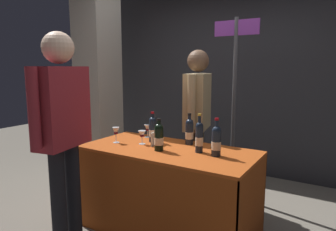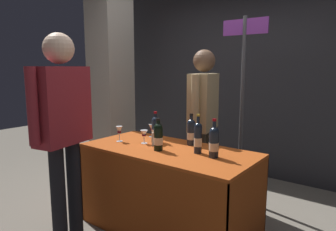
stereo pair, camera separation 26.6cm
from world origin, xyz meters
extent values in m
plane|color=gray|center=(0.00, 0.00, 0.00)|extent=(12.00, 12.00, 0.00)
cube|color=#2D2D33|center=(0.00, 1.98, 1.42)|extent=(5.17, 0.12, 2.84)
cube|color=gray|center=(-1.59, 0.78, 1.49)|extent=(0.46, 0.46, 2.98)
cube|color=#B74C19|center=(0.00, 0.00, 0.77)|extent=(1.56, 0.74, 0.02)
cube|color=#963E14|center=(0.00, -0.37, 0.38)|extent=(1.56, 0.01, 0.76)
cube|color=#963E14|center=(0.00, 0.37, 0.38)|extent=(1.56, 0.01, 0.76)
cube|color=#963E14|center=(-0.78, 0.00, 0.38)|extent=(0.01, 0.74, 0.76)
cube|color=#963E14|center=(0.78, 0.00, 0.38)|extent=(0.01, 0.74, 0.76)
cylinder|color=#192333|center=(0.09, 0.24, 0.88)|extent=(0.08, 0.08, 0.21)
sphere|color=#192333|center=(0.09, 0.24, 0.99)|extent=(0.07, 0.07, 0.07)
cylinder|color=#192333|center=(0.09, 0.24, 1.02)|extent=(0.03, 0.03, 0.07)
cylinder|color=black|center=(0.09, 0.24, 1.07)|extent=(0.03, 0.03, 0.02)
cylinder|color=beige|center=(0.09, 0.24, 0.87)|extent=(0.08, 0.08, 0.07)
cylinder|color=#192333|center=(0.45, 0.01, 0.89)|extent=(0.08, 0.08, 0.21)
sphere|color=#192333|center=(0.45, 0.01, 0.99)|extent=(0.08, 0.08, 0.08)
cylinder|color=#192333|center=(0.45, 0.01, 1.04)|extent=(0.03, 0.03, 0.09)
cylinder|color=maroon|center=(0.45, 0.01, 1.09)|extent=(0.03, 0.03, 0.02)
cylinder|color=beige|center=(0.45, 0.01, 0.87)|extent=(0.08, 0.08, 0.07)
cylinder|color=#192333|center=(0.29, 0.04, 0.90)|extent=(0.07, 0.07, 0.23)
sphere|color=#192333|center=(0.29, 0.04, 1.01)|extent=(0.06, 0.06, 0.06)
cylinder|color=#192333|center=(0.29, 0.04, 1.05)|extent=(0.02, 0.02, 0.09)
cylinder|color=#B7932D|center=(0.29, 0.04, 1.11)|extent=(0.03, 0.03, 0.02)
cylinder|color=beige|center=(0.29, 0.04, 0.88)|extent=(0.07, 0.07, 0.07)
cylinder|color=black|center=(-0.03, -0.10, 0.88)|extent=(0.08, 0.08, 0.20)
sphere|color=black|center=(-0.03, -0.10, 0.98)|extent=(0.08, 0.08, 0.08)
cylinder|color=black|center=(-0.03, -0.10, 1.02)|extent=(0.03, 0.03, 0.07)
cylinder|color=black|center=(-0.03, -0.10, 1.06)|extent=(0.04, 0.04, 0.02)
cylinder|color=beige|center=(-0.03, -0.10, 0.87)|extent=(0.08, 0.08, 0.06)
cylinder|color=#192333|center=(-0.26, 0.14, 0.89)|extent=(0.07, 0.07, 0.21)
sphere|color=#192333|center=(-0.26, 0.14, 0.99)|extent=(0.07, 0.07, 0.07)
cylinder|color=#192333|center=(-0.26, 0.14, 1.02)|extent=(0.03, 0.03, 0.07)
cylinder|color=maroon|center=(-0.26, 0.14, 1.07)|extent=(0.03, 0.03, 0.02)
cylinder|color=beige|center=(-0.26, 0.14, 0.87)|extent=(0.08, 0.08, 0.07)
cylinder|color=silver|center=(-0.30, 0.01, 0.78)|extent=(0.06, 0.06, 0.00)
cylinder|color=silver|center=(-0.30, 0.01, 0.82)|extent=(0.01, 0.01, 0.06)
cone|color=silver|center=(-0.30, 0.01, 0.88)|extent=(0.07, 0.07, 0.06)
cylinder|color=#590C19|center=(-0.30, 0.01, 0.86)|extent=(0.04, 0.04, 0.02)
cylinder|color=silver|center=(-0.54, -0.08, 0.78)|extent=(0.06, 0.06, 0.00)
cylinder|color=silver|center=(-0.54, -0.08, 0.82)|extent=(0.01, 0.01, 0.08)
cone|color=silver|center=(-0.54, -0.08, 0.90)|extent=(0.07, 0.07, 0.07)
cylinder|color=#590C19|center=(-0.54, -0.08, 0.88)|extent=(0.04, 0.04, 0.02)
cylinder|color=silver|center=(-0.41, 0.27, 0.78)|extent=(0.07, 0.07, 0.00)
cylinder|color=silver|center=(-0.41, 0.27, 0.82)|extent=(0.01, 0.01, 0.06)
cone|color=silver|center=(-0.41, 0.27, 0.88)|extent=(0.07, 0.07, 0.07)
cylinder|color=#590C19|center=(-0.41, 0.27, 0.86)|extent=(0.04, 0.04, 0.02)
cube|color=silver|center=(-0.16, 0.03, 0.85)|extent=(0.01, 0.12, 0.13)
cylinder|color=#4C4233|center=(-0.07, 0.77, 0.42)|extent=(0.12, 0.12, 0.84)
cylinder|color=#4C4233|center=(-0.03, 0.59, 0.42)|extent=(0.12, 0.12, 0.84)
cube|color=tan|center=(-0.05, 0.68, 1.14)|extent=(0.31, 0.50, 0.59)
sphere|color=brown|center=(-0.05, 0.68, 1.57)|extent=(0.23, 0.23, 0.23)
cylinder|color=tan|center=(-0.11, 0.95, 1.16)|extent=(0.08, 0.08, 0.55)
cylinder|color=tan|center=(0.02, 0.41, 1.16)|extent=(0.08, 0.08, 0.55)
cylinder|color=black|center=(-0.54, -0.77, 0.44)|extent=(0.12, 0.12, 0.88)
cylinder|color=black|center=(-0.57, -0.59, 0.44)|extent=(0.12, 0.12, 0.88)
cube|color=maroon|center=(-0.55, -0.68, 1.20)|extent=(0.30, 0.50, 0.63)
sphere|color=beige|center=(-0.55, -0.68, 1.65)|extent=(0.24, 0.24, 0.24)
cylinder|color=maroon|center=(-0.50, -0.96, 1.22)|extent=(0.08, 0.08, 0.58)
cylinder|color=maroon|center=(-0.61, -0.41, 1.22)|extent=(0.08, 0.08, 0.58)
cylinder|color=#47474C|center=(0.24, 1.03, 1.02)|extent=(0.04, 0.04, 2.04)
cube|color=#7A3393|center=(0.24, 1.03, 1.92)|extent=(0.50, 0.02, 0.16)
camera|label=1|loc=(1.38, -2.24, 1.50)|focal=32.39mm
camera|label=2|loc=(1.60, -2.09, 1.50)|focal=32.39mm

